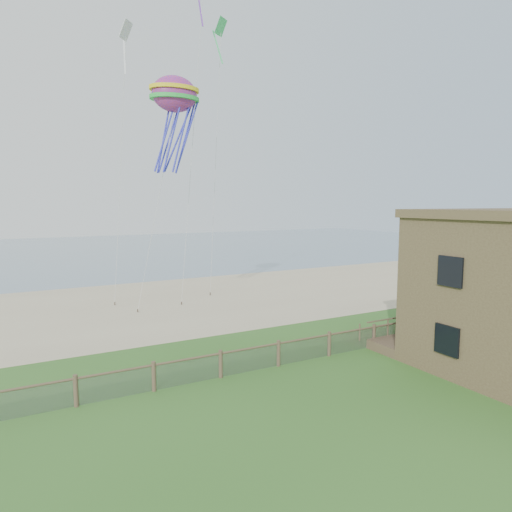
{
  "coord_description": "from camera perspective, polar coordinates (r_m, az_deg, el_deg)",
  "views": [
    {
      "loc": [
        -11.01,
        -11.76,
        7.67
      ],
      "look_at": [
        -0.11,
        8.0,
        5.06
      ],
      "focal_mm": 32.0,
      "sensor_mm": 36.0,
      "label": 1
    }
  ],
  "objects": [
    {
      "name": "kite_white",
      "position": [
        33.32,
        -15.92,
        24.24
      ],
      "size": [
        2.14,
        2.08,
        2.79
      ],
      "primitive_type": null,
      "rotation": [
        0.44,
        0.0,
        0.86
      ],
      "color": "silver"
    },
    {
      "name": "chainlink_fence",
      "position": [
        22.07,
        2.83,
        -12.23
      ],
      "size": [
        36.2,
        0.2,
        1.25
      ],
      "primitive_type": null,
      "color": "#493C29",
      "rests_on": "ground"
    },
    {
      "name": "ground",
      "position": [
        17.84,
        13.59,
        -19.06
      ],
      "size": [
        160.0,
        160.0,
        0.0
      ],
      "primitive_type": "plane",
      "color": "#2E5C1F",
      "rests_on": "ground"
    },
    {
      "name": "motel_deck",
      "position": [
        30.2,
        25.64,
        -8.28
      ],
      "size": [
        15.0,
        2.0,
        0.5
      ],
      "primitive_type": "cube",
      "color": "brown",
      "rests_on": "ground"
    },
    {
      "name": "sand_beach",
      "position": [
        36.32,
        -10.62,
        -5.69
      ],
      "size": [
        72.0,
        20.0,
        0.02
      ],
      "primitive_type": "cube",
      "color": "tan",
      "rests_on": "ground"
    },
    {
      "name": "picnic_table",
      "position": [
        23.64,
        25.22,
        -12.13
      ],
      "size": [
        1.73,
        1.41,
        0.67
      ],
      "primitive_type": null,
      "rotation": [
        0.0,
        0.0,
        0.14
      ],
      "color": "brown",
      "rests_on": "ground"
    },
    {
      "name": "kite_green",
      "position": [
        35.82,
        -4.4,
        25.62
      ],
      "size": [
        1.98,
        2.1,
        2.65
      ],
      "primitive_type": null,
      "rotation": [
        0.44,
        0.0,
        0.63
      ],
      "color": "#38D268"
    },
    {
      "name": "ocean",
      "position": [
        78.91,
        -20.71,
        0.6
      ],
      "size": [
        160.0,
        68.0,
        0.02
      ],
      "primitive_type": "cube",
      "color": "slate",
      "rests_on": "ground"
    },
    {
      "name": "octopus_kite",
      "position": [
        30.77,
        -10.08,
        16.2
      ],
      "size": [
        3.78,
        3.17,
        6.66
      ],
      "primitive_type": null,
      "rotation": [
        0.0,
        0.0,
        0.31
      ],
      "color": "red"
    }
  ]
}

